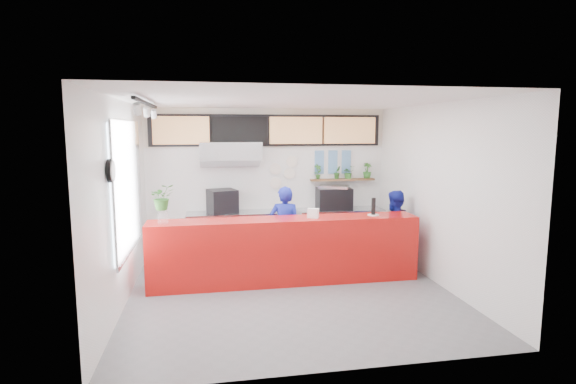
# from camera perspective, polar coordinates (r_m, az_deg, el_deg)

# --- Properties ---
(floor) EXTENTS (5.00, 5.00, 0.00)m
(floor) POSITION_cam_1_polar(r_m,az_deg,el_deg) (7.40, 0.20, -12.35)
(floor) COLOR slate
(floor) RESTS_ON ground
(ceiling) EXTENTS (5.00, 5.00, 0.00)m
(ceiling) POSITION_cam_1_polar(r_m,az_deg,el_deg) (6.95, 0.22, 11.52)
(ceiling) COLOR silver
(wall_back) EXTENTS (5.00, 0.00, 5.00)m
(wall_back) POSITION_cam_1_polar(r_m,az_deg,el_deg) (9.47, -2.53, 1.46)
(wall_back) COLOR white
(wall_back) RESTS_ON ground
(wall_left) EXTENTS (0.00, 5.00, 5.00)m
(wall_left) POSITION_cam_1_polar(r_m,az_deg,el_deg) (7.02, -20.30, -1.29)
(wall_left) COLOR white
(wall_left) RESTS_ON ground
(wall_right) EXTENTS (0.00, 5.00, 5.00)m
(wall_right) POSITION_cam_1_polar(r_m,az_deg,el_deg) (7.86, 18.43, -0.26)
(wall_right) COLOR white
(wall_right) RESTS_ON ground
(service_counter) EXTENTS (4.50, 0.60, 1.10)m
(service_counter) POSITION_cam_1_polar(r_m,az_deg,el_deg) (7.60, -0.34, -7.43)
(service_counter) COLOR #B5100C
(service_counter) RESTS_ON ground
(cream_band) EXTENTS (5.00, 0.02, 0.80)m
(cream_band) POSITION_cam_1_polar(r_m,az_deg,el_deg) (9.40, -2.56, 8.13)
(cream_band) COLOR beige
(cream_band) RESTS_ON wall_back
(prep_bench) EXTENTS (1.80, 0.60, 0.90)m
(prep_bench) POSITION_cam_1_polar(r_m,az_deg,el_deg) (9.28, -7.16, -5.31)
(prep_bench) COLOR #B2B5BA
(prep_bench) RESTS_ON ground
(panini_oven) EXTENTS (0.65, 0.65, 0.47)m
(panini_oven) POSITION_cam_1_polar(r_m,az_deg,el_deg) (9.14, -8.34, -1.16)
(panini_oven) COLOR black
(panini_oven) RESTS_ON prep_bench
(extraction_hood) EXTENTS (1.20, 0.70, 0.35)m
(extraction_hood) POSITION_cam_1_polar(r_m,az_deg,el_deg) (9.00, -7.33, 5.21)
(extraction_hood) COLOR #B2B5BA
(extraction_hood) RESTS_ON ceiling
(hood_lip) EXTENTS (1.20, 0.69, 0.31)m
(hood_lip) POSITION_cam_1_polar(r_m,az_deg,el_deg) (9.01, -7.31, 3.94)
(hood_lip) COLOR #B2B5BA
(hood_lip) RESTS_ON ceiling
(right_bench) EXTENTS (1.80, 0.60, 0.90)m
(right_bench) POSITION_cam_1_polar(r_m,az_deg,el_deg) (9.67, 6.62, -4.77)
(right_bench) COLOR #B2B5BA
(right_bench) RESTS_ON ground
(espresso_machine) EXTENTS (0.73, 0.53, 0.45)m
(espresso_machine) POSITION_cam_1_polar(r_m,az_deg,el_deg) (9.50, 5.85, -0.83)
(espresso_machine) COLOR black
(espresso_machine) RESTS_ON right_bench
(espresso_tray) EXTENTS (0.73, 0.63, 0.06)m
(espresso_tray) POSITION_cam_1_polar(r_m,az_deg,el_deg) (9.47, 5.87, 0.68)
(espresso_tray) COLOR #B6B8BE
(espresso_tray) RESTS_ON espresso_machine
(herb_shelf) EXTENTS (1.40, 0.18, 0.04)m
(herb_shelf) POSITION_cam_1_polar(r_m,az_deg,el_deg) (9.72, 6.95, 1.57)
(herb_shelf) COLOR brown
(herb_shelf) RESTS_ON wall_back
(menu_board_far_left) EXTENTS (1.10, 0.10, 0.55)m
(menu_board_far_left) POSITION_cam_1_polar(r_m,az_deg,el_deg) (9.22, -13.41, 7.62)
(menu_board_far_left) COLOR tan
(menu_board_far_left) RESTS_ON wall_back
(menu_board_mid_left) EXTENTS (1.10, 0.10, 0.55)m
(menu_board_mid_left) POSITION_cam_1_polar(r_m,az_deg,el_deg) (9.23, -6.13, 7.78)
(menu_board_mid_left) COLOR black
(menu_board_mid_left) RESTS_ON wall_back
(menu_board_mid_right) EXTENTS (1.10, 0.10, 0.55)m
(menu_board_mid_right) POSITION_cam_1_polar(r_m,az_deg,el_deg) (9.39, 1.01, 7.83)
(menu_board_mid_right) COLOR tan
(menu_board_mid_right) RESTS_ON wall_back
(menu_board_far_right) EXTENTS (1.10, 0.10, 0.55)m
(menu_board_far_right) POSITION_cam_1_polar(r_m,az_deg,el_deg) (9.68, 7.83, 7.76)
(menu_board_far_right) COLOR tan
(menu_board_far_right) RESTS_ON wall_back
(soffit) EXTENTS (4.80, 0.04, 0.65)m
(soffit) POSITION_cam_1_polar(r_m,az_deg,el_deg) (9.37, -2.54, 7.82)
(soffit) COLOR black
(soffit) RESTS_ON wall_back
(window_pane) EXTENTS (0.04, 2.20, 1.90)m
(window_pane) POSITION_cam_1_polar(r_m,az_deg,el_deg) (7.28, -19.74, 0.64)
(window_pane) COLOR silver
(window_pane) RESTS_ON wall_left
(window_frame) EXTENTS (0.03, 2.30, 2.00)m
(window_frame) POSITION_cam_1_polar(r_m,az_deg,el_deg) (7.28, -19.58, 0.65)
(window_frame) COLOR #B2B5BA
(window_frame) RESTS_ON wall_left
(wall_clock_rim) EXTENTS (0.05, 0.30, 0.30)m
(wall_clock_rim) POSITION_cam_1_polar(r_m,az_deg,el_deg) (6.07, -21.64, 2.52)
(wall_clock_rim) COLOR black
(wall_clock_rim) RESTS_ON wall_left
(wall_clock_face) EXTENTS (0.02, 0.26, 0.26)m
(wall_clock_face) POSITION_cam_1_polar(r_m,az_deg,el_deg) (6.06, -21.36, 2.53)
(wall_clock_face) COLOR white
(wall_clock_face) RESTS_ON wall_left
(track_rail) EXTENTS (0.05, 2.40, 0.04)m
(track_rail) POSITION_cam_1_polar(r_m,az_deg,el_deg) (6.89, -17.55, 10.70)
(track_rail) COLOR black
(track_rail) RESTS_ON ceiling
(dec_plate_a) EXTENTS (0.24, 0.03, 0.24)m
(dec_plate_a) POSITION_cam_1_polar(r_m,az_deg,el_deg) (9.44, -1.61, 2.96)
(dec_plate_a) COLOR silver
(dec_plate_a) RESTS_ON wall_back
(dec_plate_b) EXTENTS (0.24, 0.03, 0.24)m
(dec_plate_b) POSITION_cam_1_polar(r_m,az_deg,el_deg) (9.49, 0.18, 2.39)
(dec_plate_b) COLOR silver
(dec_plate_b) RESTS_ON wall_back
(dec_plate_c) EXTENTS (0.24, 0.03, 0.24)m
(dec_plate_c) POSITION_cam_1_polar(r_m,az_deg,el_deg) (9.47, -1.60, 1.15)
(dec_plate_c) COLOR silver
(dec_plate_c) RESTS_ON wall_back
(dec_plate_d) EXTENTS (0.24, 0.03, 0.24)m
(dec_plate_d) POSITION_cam_1_polar(r_m,az_deg,el_deg) (9.48, 0.48, 3.90)
(dec_plate_d) COLOR silver
(dec_plate_d) RESTS_ON wall_back
(photo_frame_a) EXTENTS (0.20, 0.02, 0.25)m
(photo_frame_a) POSITION_cam_1_polar(r_m,az_deg,el_deg) (9.62, 4.00, 4.53)
(photo_frame_a) COLOR #598CBF
(photo_frame_a) RESTS_ON wall_back
(photo_frame_b) EXTENTS (0.20, 0.02, 0.25)m
(photo_frame_b) POSITION_cam_1_polar(r_m,az_deg,el_deg) (9.69, 5.72, 4.54)
(photo_frame_b) COLOR #598CBF
(photo_frame_b) RESTS_ON wall_back
(photo_frame_c) EXTENTS (0.20, 0.02, 0.25)m
(photo_frame_c) POSITION_cam_1_polar(r_m,az_deg,el_deg) (9.78, 7.42, 4.54)
(photo_frame_c) COLOR #598CBF
(photo_frame_c) RESTS_ON wall_back
(photo_frame_d) EXTENTS (0.20, 0.02, 0.25)m
(photo_frame_d) POSITION_cam_1_polar(r_m,az_deg,el_deg) (9.63, 3.98, 3.05)
(photo_frame_d) COLOR #598CBF
(photo_frame_d) RESTS_ON wall_back
(photo_frame_e) EXTENTS (0.20, 0.02, 0.25)m
(photo_frame_e) POSITION_cam_1_polar(r_m,az_deg,el_deg) (9.71, 5.70, 3.07)
(photo_frame_e) COLOR #598CBF
(photo_frame_e) RESTS_ON wall_back
(photo_frame_f) EXTENTS (0.20, 0.02, 0.25)m
(photo_frame_f) POSITION_cam_1_polar(r_m,az_deg,el_deg) (9.80, 7.39, 3.08)
(photo_frame_f) COLOR #598CBF
(photo_frame_f) RESTS_ON wall_back
(staff_center) EXTENTS (0.65, 0.53, 1.56)m
(staff_center) POSITION_cam_1_polar(r_m,az_deg,el_deg) (8.18, -0.40, -4.68)
(staff_center) COLOR navy
(staff_center) RESTS_ON ground
(staff_right) EXTENTS (0.88, 0.81, 1.45)m
(staff_right) POSITION_cam_1_polar(r_m,az_deg,el_deg) (8.61, 13.26, -4.62)
(staff_right) COLOR navy
(staff_right) RESTS_ON ground
(herb_a) EXTENTS (0.20, 0.17, 0.33)m
(herb_a) POSITION_cam_1_polar(r_m,az_deg,el_deg) (9.55, 3.81, 2.61)
(herb_a) COLOR #2E6824
(herb_a) RESTS_ON herb_shelf
(herb_b) EXTENTS (0.19, 0.17, 0.28)m
(herb_b) POSITION_cam_1_polar(r_m,az_deg,el_deg) (9.67, 6.28, 2.50)
(herb_b) COLOR #2E6824
(herb_b) RESTS_ON herb_shelf
(herb_c) EXTENTS (0.31, 0.28, 0.28)m
(herb_c) POSITION_cam_1_polar(r_m,az_deg,el_deg) (9.74, 7.67, 2.51)
(herb_c) COLOR #2E6824
(herb_c) RESTS_ON herb_shelf
(herb_d) EXTENTS (0.20, 0.19, 0.34)m
(herb_d) POSITION_cam_1_polar(r_m,az_deg,el_deg) (9.87, 10.03, 2.70)
(herb_d) COLOR #2E6824
(herb_d) RESTS_ON herb_shelf
(glass_vase) EXTENTS (0.16, 0.16, 0.19)m
(glass_vase) POSITION_cam_1_polar(r_m,az_deg,el_deg) (7.31, -15.59, -3.15)
(glass_vase) COLOR white
(glass_vase) RESTS_ON service_counter
(basil_vase) EXTENTS (0.45, 0.42, 0.40)m
(basil_vase) POSITION_cam_1_polar(r_m,az_deg,el_deg) (7.26, -15.69, -0.62)
(basil_vase) COLOR #2E6824
(basil_vase) RESTS_ON glass_vase
(napkin_holder) EXTENTS (0.21, 0.18, 0.16)m
(napkin_holder) POSITION_cam_1_polar(r_m,az_deg,el_deg) (7.52, 3.21, -2.70)
(napkin_holder) COLOR white
(napkin_holder) RESTS_ON service_counter
(white_plate) EXTENTS (0.20, 0.20, 0.01)m
(white_plate) POSITION_cam_1_polar(r_m,az_deg,el_deg) (7.87, 10.78, -2.88)
(white_plate) COLOR white
(white_plate) RESTS_ON service_counter
(pepper_mill) EXTENTS (0.09, 0.09, 0.29)m
(pepper_mill) POSITION_cam_1_polar(r_m,az_deg,el_deg) (7.85, 10.80, -1.79)
(pepper_mill) COLOR black
(pepper_mill) RESTS_ON white_plate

